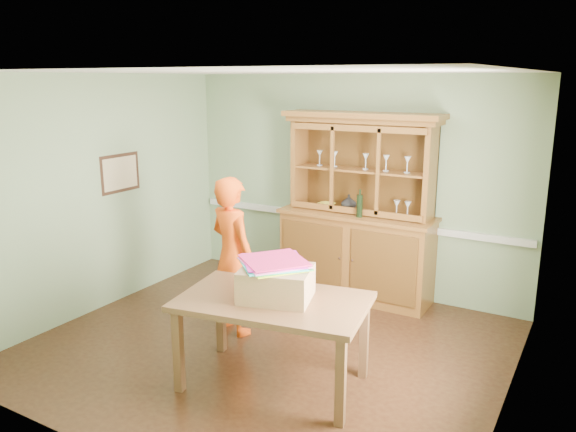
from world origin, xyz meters
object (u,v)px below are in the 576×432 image
Objects in this scene: china_hutch at (357,234)px; person at (233,256)px; dining_table at (273,309)px; cardboard_box at (276,284)px.

person is at bearing -114.83° from china_hutch.
dining_table is (0.21, -2.31, -0.08)m from china_hutch.
cardboard_box is at bearing 21.65° from dining_table.
person is (-0.73, -1.59, 0.05)m from china_hutch.
cardboard_box is (0.23, -2.29, 0.15)m from china_hutch.
china_hutch is 3.82× the size of cardboard_box.
dining_table is 0.23m from cardboard_box.
dining_table is 1.04× the size of person.
china_hutch is 1.35× the size of person.
cardboard_box is 0.35× the size of person.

